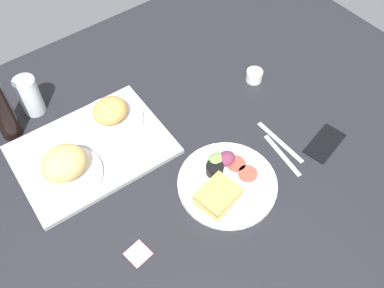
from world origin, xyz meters
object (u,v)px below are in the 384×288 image
(soda_bottle, at_px, (0,109))
(cell_phone, at_px, (325,143))
(drinking_glass, at_px, (30,96))
(knife, at_px, (280,142))
(sticky_note, at_px, (138,254))
(serving_tray, at_px, (92,150))
(fork, at_px, (282,155))
(bread_plate_near, at_px, (65,167))
(bread_plate_far, at_px, (111,115))
(espresso_cup, at_px, (254,76))
(plate_with_salad, at_px, (225,182))

(soda_bottle, relative_size, cell_phone, 1.56)
(drinking_glass, xyz_separation_m, knife, (0.55, -0.58, -0.06))
(cell_phone, distance_m, sticky_note, 0.65)
(serving_tray, xyz_separation_m, sticky_note, (-0.07, -0.36, -0.01))
(drinking_glass, distance_m, fork, 0.81)
(sticky_note, bearing_deg, knife, 4.09)
(bread_plate_near, bearing_deg, bread_plate_far, 25.72)
(drinking_glass, bearing_deg, serving_tray, -75.65)
(soda_bottle, bearing_deg, fork, -43.05)
(knife, bearing_deg, drinking_glass, 43.04)
(espresso_cup, height_order, sticky_note, espresso_cup)
(drinking_glass, bearing_deg, cell_phone, -45.66)
(drinking_glass, bearing_deg, plate_with_salad, -62.58)
(bread_plate_far, distance_m, drinking_glass, 0.27)
(bread_plate_near, bearing_deg, serving_tray, 24.67)
(serving_tray, height_order, bread_plate_far, bread_plate_far)
(espresso_cup, distance_m, knife, 0.28)
(knife, distance_m, cell_phone, 0.14)
(soda_bottle, distance_m, cell_phone, 0.98)
(sticky_note, bearing_deg, fork, -0.11)
(serving_tray, relative_size, bread_plate_near, 2.32)
(plate_with_salad, bearing_deg, espresso_cup, 37.02)
(knife, relative_size, cell_phone, 1.32)
(espresso_cup, bearing_deg, fork, -116.90)
(fork, height_order, sticky_note, fork)
(bread_plate_near, relative_size, espresso_cup, 3.47)
(bread_plate_near, height_order, drinking_glass, drinking_glass)
(bread_plate_near, distance_m, plate_with_salad, 0.45)
(serving_tray, distance_m, fork, 0.57)
(plate_with_salad, bearing_deg, cell_phone, -11.77)
(bread_plate_near, xyz_separation_m, espresso_cup, (0.70, -0.02, -0.04))
(bread_plate_far, xyz_separation_m, fork, (0.35, -0.41, -0.05))
(soda_bottle, xyz_separation_m, knife, (0.64, -0.53, -0.11))
(bread_plate_near, xyz_separation_m, soda_bottle, (-0.07, 0.26, 0.05))
(soda_bottle, xyz_separation_m, espresso_cup, (0.76, -0.28, -0.09))
(sticky_note, bearing_deg, soda_bottle, 99.68)
(sticky_note, bearing_deg, plate_with_salad, 4.29)
(serving_tray, bearing_deg, knife, -33.69)
(drinking_glass, distance_m, sticky_note, 0.62)
(knife, bearing_deg, sticky_note, 93.85)
(bread_plate_near, height_order, cell_phone, bread_plate_near)
(serving_tray, height_order, espresso_cup, espresso_cup)
(serving_tray, xyz_separation_m, plate_with_salad, (0.24, -0.33, 0.01))
(serving_tray, bearing_deg, drinking_glass, 104.35)
(cell_phone, bearing_deg, soda_bottle, 127.62)
(bread_plate_far, distance_m, fork, 0.54)
(soda_bottle, bearing_deg, bread_plate_near, -75.84)
(serving_tray, height_order, soda_bottle, soda_bottle)
(bread_plate_far, distance_m, espresso_cup, 0.51)
(bread_plate_near, height_order, espresso_cup, bread_plate_near)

